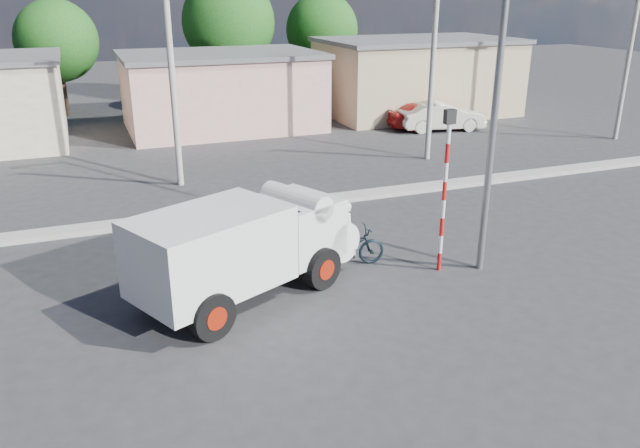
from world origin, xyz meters
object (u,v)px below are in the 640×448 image
object	(u,v)px
bicycle	(347,247)
cyclist	(347,240)
truck	(248,244)
traffic_pole	(445,178)
car_red	(428,115)
streetlight	(492,84)
car_cream	(442,116)

from	to	relation	value
bicycle	cyclist	size ratio (longest dim) A/B	1.36
truck	bicycle	world-z (taller)	truck
traffic_pole	car_red	bearing A→B (deg)	60.52
traffic_pole	truck	bearing A→B (deg)	174.98
truck	car_red	size ratio (longest dim) A/B	1.42
truck	streetlight	size ratio (longest dim) A/B	0.69
car_cream	car_red	xyz separation A→B (m)	(-0.46, 0.69, -0.01)
cyclist	car_cream	size ratio (longest dim) A/B	0.34
cyclist	car_cream	bearing A→B (deg)	-32.64
truck	car_cream	distance (m)	21.10
streetlight	car_red	bearing A→B (deg)	63.53
car_red	traffic_pole	distance (m)	18.69
bicycle	traffic_pole	size ratio (longest dim) A/B	0.48
cyclist	car_red	bearing A→B (deg)	-30.24
car_red	streetlight	distance (m)	18.90
car_red	cyclist	bearing A→B (deg)	151.93
car_cream	traffic_pole	world-z (taller)	traffic_pole
bicycle	car_red	size ratio (longest dim) A/B	0.48
bicycle	traffic_pole	xyz separation A→B (m)	(2.22, -1.16, 2.04)
streetlight	cyclist	bearing A→B (deg)	155.17
car_cream	streetlight	xyz separation A→B (m)	(-8.67, -15.81, 4.21)
car_cream	car_red	distance (m)	0.83
cyclist	streetlight	bearing A→B (deg)	-107.96
car_cream	streetlight	world-z (taller)	streetlight
truck	cyclist	xyz separation A→B (m)	(2.93, 0.71, -0.57)
truck	car_cream	bearing A→B (deg)	20.68
streetlight	bicycle	bearing A→B (deg)	155.17
car_cream	cyclist	bearing A→B (deg)	150.50
truck	car_red	world-z (taller)	truck
truck	car_cream	size ratio (longest dim) A/B	1.36
cyclist	car_red	xyz separation A→B (m)	(11.38, 15.03, -0.03)
truck	car_cream	xyz separation A→B (m)	(14.76, 15.06, -0.60)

